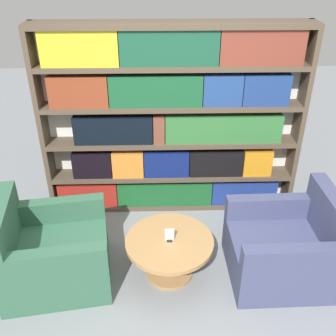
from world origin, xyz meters
The scene contains 6 objects.
ground_plane centered at (0.00, 0.00, 0.00)m, with size 14.00×14.00×0.00m, color gray.
bookshelf centered at (0.00, 1.39, 1.04)m, with size 2.74×0.30×2.06m.
armchair_left centered at (-1.11, 0.23, 0.29)m, with size 1.02×0.94×0.84m.
armchair_right centered at (1.00, 0.24, 0.29)m, with size 0.93×0.84×0.84m.
coffee_table centered at (-0.06, 0.26, 0.29)m, with size 0.79×0.79×0.40m.
table_sign centered at (-0.06, 0.26, 0.45)m, with size 0.08×0.06×0.13m.
Camera 1 is at (-0.14, -2.42, 2.74)m, focal length 42.00 mm.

